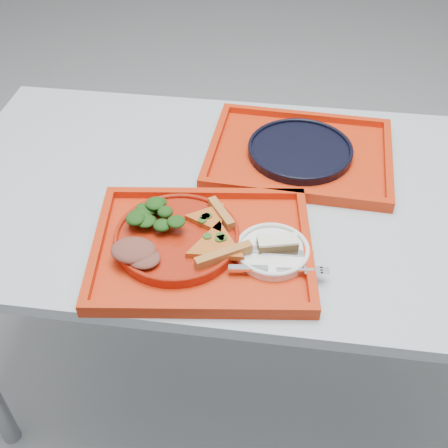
{
  "coord_description": "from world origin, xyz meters",
  "views": [
    {
      "loc": [
        0.01,
        -1.02,
        1.59
      ],
      "look_at": [
        -0.11,
        -0.15,
        0.78
      ],
      "focal_mm": 45.0,
      "sensor_mm": 36.0,
      "label": 1
    }
  ],
  "objects": [
    {
      "name": "pizza_slice_b",
      "position": [
        -0.14,
        -0.14,
        0.79
      ],
      "size": [
        0.14,
        0.14,
        0.02
      ],
      "primitive_type": null,
      "rotation": [
        0.0,
        0.0,
        3.74
      ],
      "color": "orange",
      "rests_on": "dinner_plate"
    },
    {
      "name": "pizza_slice_a",
      "position": [
        -0.12,
        -0.22,
        0.79
      ],
      "size": [
        0.17,
        0.18,
        0.02
      ],
      "primitive_type": null,
      "rotation": [
        0.0,
        0.0,
        2.14
      ],
      "color": "orange",
      "rests_on": "dinner_plate"
    },
    {
      "name": "tray_main",
      "position": [
        -0.15,
        -0.21,
        0.76
      ],
      "size": [
        0.49,
        0.4,
        0.01
      ],
      "primitive_type": "cube",
      "rotation": [
        0.0,
        0.0,
        0.12
      ],
      "color": "red",
      "rests_on": "table"
    },
    {
      "name": "table",
      "position": [
        0.0,
        0.0,
        0.68
      ],
      "size": [
        1.6,
        0.8,
        0.75
      ],
      "color": "#A1ADB5",
      "rests_on": "ground"
    },
    {
      "name": "knife",
      "position": [
        -0.01,
        -0.22,
        0.78
      ],
      "size": [
        0.19,
        0.02,
        0.01
      ],
      "primitive_type": "cube",
      "rotation": [
        0.0,
        0.0,
        0.03
      ],
      "color": "silver",
      "rests_on": "side_plate"
    },
    {
      "name": "ground",
      "position": [
        0.0,
        0.0,
        0.0
      ],
      "size": [
        10.0,
        10.0,
        0.0
      ],
      "primitive_type": "plane",
      "color": "#919499",
      "rests_on": "ground"
    },
    {
      "name": "fork",
      "position": [
        0.01,
        -0.27,
        0.78
      ],
      "size": [
        0.19,
        0.04,
        0.01
      ],
      "primitive_type": "cube",
      "rotation": [
        0.0,
        0.0,
        0.1
      ],
      "color": "silver",
      "rests_on": "side_plate"
    },
    {
      "name": "meat_portion",
      "position": [
        -0.28,
        -0.27,
        0.79
      ],
      "size": [
        0.09,
        0.07,
        0.03
      ],
      "primitive_type": "ellipsoid",
      "color": "brown",
      "rests_on": "dinner_plate"
    },
    {
      "name": "tray_far",
      "position": [
        0.04,
        0.15,
        0.76
      ],
      "size": [
        0.47,
        0.37,
        0.01
      ],
      "primitive_type": "cube",
      "rotation": [
        0.0,
        0.0,
        -0.05
      ],
      "color": "red",
      "rests_on": "table"
    },
    {
      "name": "dessert_bar",
      "position": [
        0.01,
        -0.2,
        0.79
      ],
      "size": [
        0.09,
        0.05,
        0.02
      ],
      "rotation": [
        0.0,
        0.0,
        0.24
      ],
      "color": "#4A3018",
      "rests_on": "side_plate"
    },
    {
      "name": "salad_heap",
      "position": [
        -0.25,
        -0.16,
        0.8
      ],
      "size": [
        0.1,
        0.09,
        0.05
      ],
      "primitive_type": "ellipsoid",
      "color": "black",
      "rests_on": "dinner_plate"
    },
    {
      "name": "navy_plate",
      "position": [
        0.04,
        0.15,
        0.77
      ],
      "size": [
        0.26,
        0.26,
        0.02
      ],
      "primitive_type": "cylinder",
      "color": "black",
      "rests_on": "tray_far"
    },
    {
      "name": "side_plate",
      "position": [
        -0.0,
        -0.21,
        0.77
      ],
      "size": [
        0.15,
        0.15,
        0.01
      ],
      "primitive_type": "cylinder",
      "color": "white",
      "rests_on": "tray_main"
    },
    {
      "name": "dinner_plate",
      "position": [
        -0.2,
        -0.2,
        0.77
      ],
      "size": [
        0.26,
        0.26,
        0.02
      ],
      "primitive_type": "cylinder",
      "color": "#991B0A",
      "rests_on": "tray_main"
    }
  ]
}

